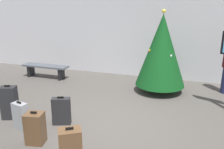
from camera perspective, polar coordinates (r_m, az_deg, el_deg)
The scene contains 9 objects.
ground_plane at distance 5.52m, azimuth -1.48°, elevation -11.40°, with size 16.00×16.00×0.00m, color #514C47.
back_wall at distance 8.73m, azimuth 7.49°, elevation 9.08°, with size 16.00×0.20×2.95m, color silver.
holiday_tree at distance 7.15m, azimuth 12.03°, elevation 5.81°, with size 1.51×1.51×2.50m.
waiting_bench at distance 8.95m, azimuth -16.00°, elevation 1.52°, with size 1.76×0.44×0.48m.
suitcase_0 at distance 4.17m, azimuth -10.15°, elevation -16.84°, with size 0.46×0.43×0.66m.
suitcase_1 at distance 6.00m, azimuth -23.85°, elevation -6.33°, with size 0.42×0.34×0.83m.
suitcase_3 at distance 5.46m, azimuth -21.51°, elevation -9.45°, with size 0.36×0.24×0.64m.
suitcase_4 at distance 4.83m, azimuth -18.31°, elevation -12.40°, with size 0.39×0.34×0.67m.
suitcase_5 at distance 5.40m, azimuth -12.29°, elevation -8.76°, with size 0.44×0.30×0.66m.
Camera 1 is at (1.70, -4.57, 2.58)m, focal length 37.32 mm.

